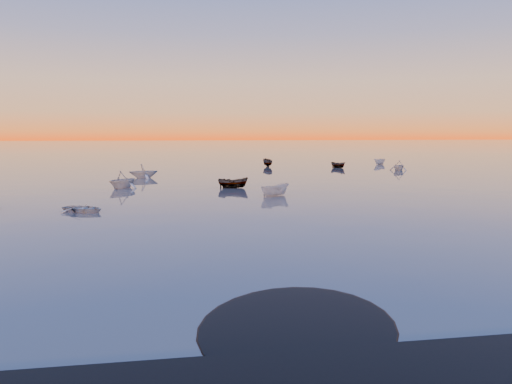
{
  "coord_description": "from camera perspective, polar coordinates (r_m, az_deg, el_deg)",
  "views": [
    {
      "loc": [
        -6.27,
        -16.89,
        6.52
      ],
      "look_at": [
        1.17,
        28.0,
        1.08
      ],
      "focal_mm": 35.0,
      "sensor_mm": 36.0,
      "label": 1
    }
  ],
  "objects": [
    {
      "name": "ground",
      "position": [
        117.24,
        -6.34,
        3.59
      ],
      "size": [
        600.0,
        600.0,
        0.0
      ],
      "primitive_type": "plane",
      "color": "slate",
      "rests_on": "ground"
    },
    {
      "name": "mud_lobes",
      "position": [
        18.29,
        11.67,
        -14.19
      ],
      "size": [
        140.0,
        6.0,
        0.07
      ],
      "primitive_type": null,
      "color": "black",
      "rests_on": "ground"
    },
    {
      "name": "moored_fleet",
      "position": [
        70.48,
        -4.27,
        1.49
      ],
      "size": [
        124.0,
        58.0,
        1.2
      ],
      "primitive_type": null,
      "color": "silver",
      "rests_on": "ground"
    },
    {
      "name": "boat_near_left",
      "position": [
        43.67,
        -19.13,
        -2.15
      ],
      "size": [
        3.2,
        3.9,
        0.91
      ],
      "primitive_type": "imported",
      "rotation": [
        0.0,
        0.0,
        1.02
      ],
      "color": "silver",
      "rests_on": "ground"
    },
    {
      "name": "boat_near_center",
      "position": [
        51.47,
        2.18,
        -0.46
      ],
      "size": [
        3.15,
        3.9,
        1.25
      ],
      "primitive_type": "imported",
      "rotation": [
        0.0,
        0.0,
        2.1
      ],
      "color": "silver",
      "rests_on": "ground"
    }
  ]
}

